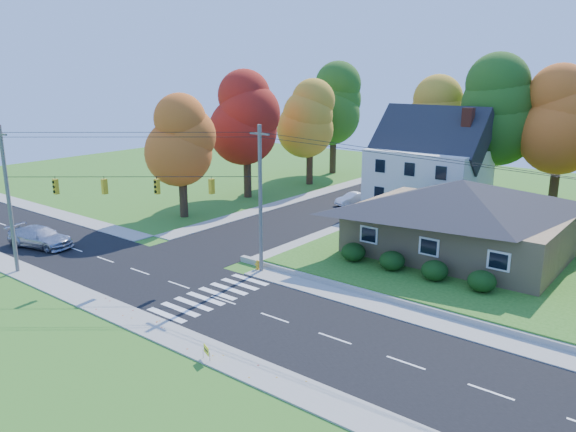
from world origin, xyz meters
name	(u,v)px	position (x,y,z in m)	size (l,w,h in m)	color
ground	(223,300)	(0.00, 0.00, 0.00)	(120.00, 120.00, 0.00)	#3D7923
road_main	(223,300)	(0.00, 0.00, 0.01)	(90.00, 8.00, 0.02)	black
road_cross	(345,203)	(-8.00, 26.00, 0.01)	(8.00, 44.00, 0.02)	black
sidewalk_north	(276,276)	(0.00, 5.00, 0.04)	(90.00, 2.00, 0.08)	#9C9A90
sidewalk_south	(157,329)	(0.00, -5.00, 0.04)	(90.00, 2.00, 0.08)	#9C9A90
lawn	(548,252)	(13.00, 21.00, 0.25)	(30.00, 30.00, 0.50)	#3D7923
ranch_house	(460,216)	(8.00, 16.00, 3.27)	(14.60, 10.60, 5.40)	tan
colonial_house	(429,165)	(0.04, 28.00, 4.58)	(10.40, 8.40, 9.60)	silver
hedge_row	(413,265)	(7.50, 9.80, 1.14)	(10.70, 1.70, 1.27)	#163A10
traffic_infrastructure	(235,212)	(-0.15, 1.35, 5.15)	(38.10, 10.66, 10.00)	#666059
tree_lot_0	(437,120)	(-2.00, 34.00, 8.31)	(6.72, 6.72, 12.51)	#3F2A19
tree_lot_1	(493,111)	(4.00, 33.00, 9.61)	(7.84, 7.84, 14.60)	#3F2A19
tree_lot_2	(562,120)	(10.00, 34.00, 8.96)	(7.28, 7.28, 13.56)	#3F2A19
tree_west_0	(181,141)	(-17.00, 12.00, 7.15)	(6.16, 6.16, 11.47)	#3F2A19
tree_west_1	(246,118)	(-18.00, 22.00, 8.46)	(7.28, 7.28, 13.56)	#3F2A19
tree_west_2	(310,119)	(-17.00, 32.00, 7.81)	(6.72, 6.72, 12.51)	#3F2A19
tree_west_3	(334,104)	(-19.00, 40.00, 9.11)	(7.84, 7.84, 14.60)	#3F2A19
silver_sedan	(40,237)	(-18.58, -1.30, 0.81)	(2.22, 5.46, 1.58)	#A2A3B2
white_car	(353,199)	(-6.98, 25.82, 0.64)	(1.32, 3.78, 1.24)	white
fire_hydrant	(258,265)	(-1.86, 5.23, 0.35)	(0.42, 0.33, 0.73)	gold
yard_sign	(206,350)	(4.48, -5.66, 0.55)	(0.58, 0.27, 0.77)	black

